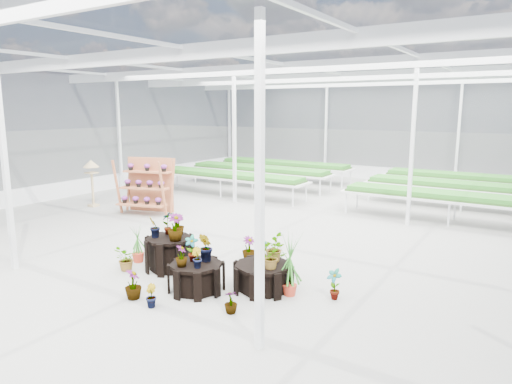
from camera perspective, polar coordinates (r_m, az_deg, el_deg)
The scene contains 10 objects.
ground_plane at distance 11.33m, azimuth -1.79°, elevation -6.47°, with size 24.00×24.00×0.00m, color gray.
greenhouse_shell at distance 10.89m, azimuth -1.86°, elevation 4.94°, with size 18.00×24.00×4.50m, color white, non-canonical shape.
steel_frame at distance 10.89m, azimuth -1.86°, elevation 4.94°, with size 18.00×24.00×4.50m, color silver, non-canonical shape.
nursery_benches at distance 17.51m, azimuth 11.52°, elevation 0.78°, with size 16.00×7.00×0.84m, color silver, non-canonical shape.
plinth_tall at distance 9.66m, azimuth -10.71°, elevation -7.55°, with size 1.00×1.00×0.68m, color black.
plinth_mid at distance 8.51m, azimuth -7.46°, elevation -10.50°, with size 1.00×1.00×0.53m, color black.
plinth_low at distance 8.50m, azimuth 0.91°, elevation -10.56°, with size 1.09×1.09×0.49m, color black.
shelf_rack at distance 14.75m, azimuth -13.70°, elevation 0.70°, with size 1.65×0.88×1.75m, color #9F5735, non-canonical shape.
bird_table at distance 16.35m, azimuth -19.79°, elevation 1.02°, with size 0.38×0.38×1.59m, color tan, non-canonical shape.
nursery_plants at distance 8.97m, azimuth -5.27°, elevation -7.50°, with size 4.74×3.20×1.32m.
Camera 1 is at (6.09, -8.97, 3.29)m, focal length 32.00 mm.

